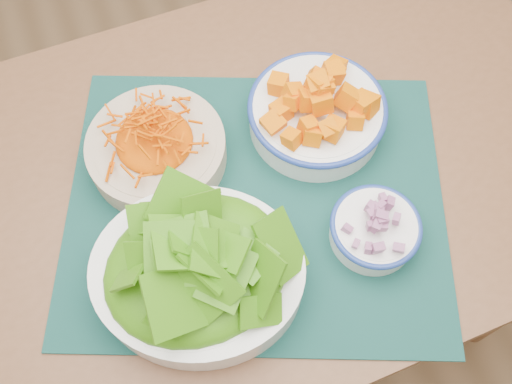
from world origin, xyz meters
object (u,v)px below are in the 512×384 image
Objects in this scene: squash_bowl at (318,107)px; onion_bowl at (375,227)px; carrot_bowl at (156,146)px; lettuce_bowl at (197,268)px; table at (271,193)px; placemat at (256,201)px.

onion_bowl is at bearing -90.02° from squash_bowl.
squash_bowl reaches higher than onion_bowl.
carrot_bowl is 0.22m from lettuce_bowl.
table is 0.19m from squash_bowl.
onion_bowl is at bearing -17.75° from placemat.
squash_bowl reaches higher than table.
placemat is (-0.05, -0.06, 0.12)m from table.
carrot_bowl is 0.26m from squash_bowl.
onion_bowl is (-0.00, -0.21, -0.02)m from squash_bowl.
squash_bowl is 0.32m from lettuce_bowl.
lettuce_bowl reaches higher than carrot_bowl.
onion_bowl is at bearing -43.32° from carrot_bowl.
lettuce_bowl is (-0.17, -0.15, 0.18)m from table.
carrot_bowl reaches higher than placemat.
placemat is 0.17m from carrot_bowl.
lettuce_bowl is at bearing 174.83° from onion_bowl.
squash_bowl reaches higher than placemat.
table is 0.29m from lettuce_bowl.
table is at bearing -158.35° from squash_bowl.
table is 0.23m from carrot_bowl.
placemat is 2.31× the size of squash_bowl.
lettuce_bowl reaches higher than table.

